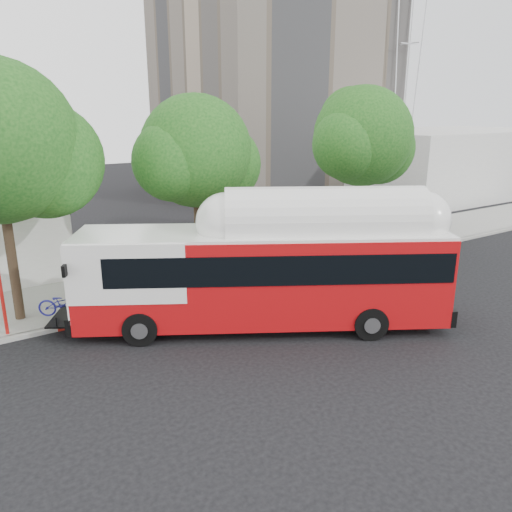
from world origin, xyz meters
The scene contains 10 objects.
ground centered at (0.00, 0.00, 0.00)m, with size 120.00×120.00×0.00m, color black.
sidewalk centered at (0.00, 6.50, 0.07)m, with size 60.00×5.00×0.15m, color gray.
curb_strip centered at (0.00, 3.90, 0.07)m, with size 60.00×0.30×0.15m, color gray.
red_curb_segment centered at (-3.00, 3.90, 0.08)m, with size 10.00×0.32×0.16m, color #A11A11.
street_tree_left centered at (-8.53, 5.56, 6.60)m, with size 6.67×5.80×9.74m.
street_tree_mid centered at (-0.59, 6.06, 5.91)m, with size 5.75×5.00×8.62m.
street_tree_right centered at (9.44, 5.86, 6.26)m, with size 6.21×5.40×9.18m.
apartment_tower centered at (18.00, 28.00, 17.62)m, with size 18.00×18.00×37.00m.
horizon_block centered at (30.00, 16.00, 3.00)m, with size 20.00×12.00×6.00m, color silver.
transit_bus centered at (-1.25, 0.02, 1.99)m, with size 13.73×9.26×4.26m.
Camera 1 is at (-10.98, -14.46, 7.98)m, focal length 35.00 mm.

